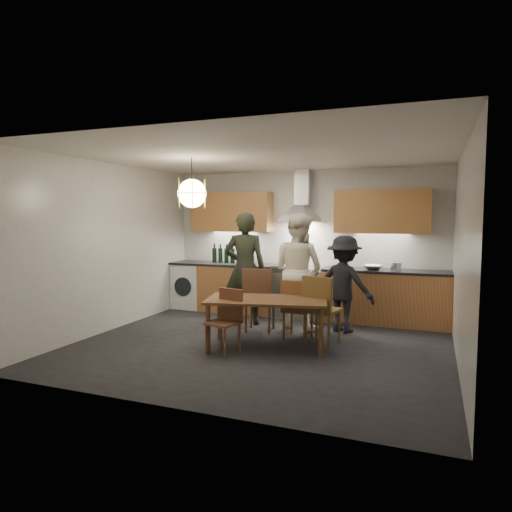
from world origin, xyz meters
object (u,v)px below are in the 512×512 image
(person_right, at_px, (344,284))
(mixing_bowl, at_px, (373,267))
(person_left, at_px, (245,269))
(dining_table, at_px, (267,305))
(chair_back_left, at_px, (259,296))
(wine_bottles, at_px, (229,254))
(chair_front, at_px, (227,316))
(stock_pot, at_px, (396,267))
(person_mid, at_px, (298,271))

(person_right, height_order, mixing_bowl, person_right)
(person_left, bearing_deg, dining_table, 108.31)
(chair_back_left, distance_m, person_left, 0.70)
(dining_table, distance_m, person_left, 1.47)
(person_left, height_order, wine_bottles, person_left)
(dining_table, distance_m, person_right, 1.51)
(wine_bottles, bearing_deg, chair_front, -66.34)
(person_right, relative_size, stock_pot, 8.57)
(chair_front, distance_m, person_left, 1.64)
(dining_table, distance_m, person_mid, 1.32)
(mixing_bowl, bearing_deg, chair_front, -124.11)
(person_left, height_order, mixing_bowl, person_left)
(person_mid, relative_size, wine_bottles, 2.56)
(person_mid, distance_m, wine_bottles, 1.79)
(person_mid, bearing_deg, dining_table, 108.77)
(wine_bottles, bearing_deg, stock_pot, -1.70)
(chair_back_left, height_order, mixing_bowl, chair_back_left)
(chair_back_left, relative_size, mixing_bowl, 3.08)
(person_left, relative_size, stock_pot, 10.66)
(chair_back_left, bearing_deg, wine_bottles, -59.78)
(stock_pot, bearing_deg, person_mid, -152.86)
(stock_pot, bearing_deg, mixing_bowl, -173.46)
(dining_table, xyz_separation_m, wine_bottles, (-1.51, 2.11, 0.48))
(person_mid, height_order, stock_pot, person_mid)
(person_left, relative_size, person_right, 1.24)
(dining_table, xyz_separation_m, person_left, (-0.81, 1.18, 0.33))
(dining_table, bearing_deg, stock_pot, 40.40)
(dining_table, bearing_deg, chair_front, -153.43)
(mixing_bowl, bearing_deg, person_mid, -147.18)
(mixing_bowl, distance_m, stock_pot, 0.36)
(chair_back_left, distance_m, wine_bottles, 1.84)
(chair_front, bearing_deg, chair_back_left, 102.21)
(chair_front, distance_m, mixing_bowl, 2.86)
(person_mid, height_order, wine_bottles, person_mid)
(person_mid, xyz_separation_m, mixing_bowl, (1.08, 0.70, 0.02))
(mixing_bowl, height_order, wine_bottles, wine_bottles)
(person_left, distance_m, stock_pot, 2.46)
(chair_front, relative_size, person_right, 0.56)
(person_right, height_order, stock_pot, person_right)
(chair_front, bearing_deg, dining_table, 53.33)
(dining_table, height_order, person_left, person_left)
(person_mid, bearing_deg, person_right, -159.11)
(dining_table, relative_size, mixing_bowl, 5.38)
(stock_pot, bearing_deg, wine_bottles, 178.30)
(dining_table, distance_m, mixing_bowl, 2.32)
(chair_back_left, height_order, person_right, person_right)
(chair_front, xyz_separation_m, person_mid, (0.50, 1.64, 0.44))
(person_left, bearing_deg, wine_bottles, -68.86)
(person_mid, distance_m, person_right, 0.76)
(chair_front, distance_m, wine_bottles, 2.76)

